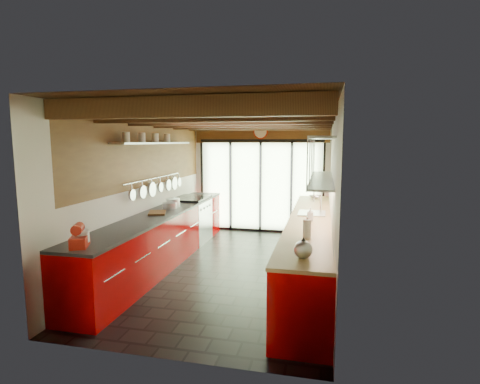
{
  "coord_description": "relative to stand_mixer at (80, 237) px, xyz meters",
  "views": [
    {
      "loc": [
        1.46,
        -5.93,
        2.13
      ],
      "look_at": [
        0.03,
        0.4,
        1.25
      ],
      "focal_mm": 28.0,
      "sensor_mm": 36.0,
      "label": 1
    }
  ],
  "objects": [
    {
      "name": "ground",
      "position": [
        1.27,
        2.24,
        -1.03
      ],
      "size": [
        5.5,
        5.5,
        0.0
      ],
      "primitive_type": "plane",
      "color": "black",
      "rests_on": "ground"
    },
    {
      "name": "room_shell",
      "position": [
        1.27,
        2.24,
        0.62
      ],
      "size": [
        5.5,
        5.5,
        5.5
      ],
      "color": "silver",
      "rests_on": "ground"
    },
    {
      "name": "ceiling_beams",
      "position": [
        1.27,
        2.62,
        1.43
      ],
      "size": [
        3.14,
        5.06,
        4.9
      ],
      "color": "#593316",
      "rests_on": "ground"
    },
    {
      "name": "glass_door",
      "position": [
        1.27,
        4.94,
        0.63
      ],
      "size": [
        2.95,
        0.1,
        2.9
      ],
      "color": "#C6EAAD",
      "rests_on": "ground"
    },
    {
      "name": "left_counter",
      "position": [
        -0.01,
        2.24,
        -0.57
      ],
      "size": [
        0.68,
        5.0,
        0.92
      ],
      "color": "#A90000",
      "rests_on": "ground"
    },
    {
      "name": "range_stove",
      "position": [
        -0.01,
        3.69,
        -0.56
      ],
      "size": [
        0.66,
        0.9,
        0.97
      ],
      "color": "silver",
      "rests_on": "ground"
    },
    {
      "name": "right_counter",
      "position": [
        2.54,
        2.24,
        -0.57
      ],
      "size": [
        0.68,
        5.0,
        0.92
      ],
      "color": "#A90000",
      "rests_on": "ground"
    },
    {
      "name": "sink_assembly",
      "position": [
        2.56,
        2.64,
        -0.07
      ],
      "size": [
        0.45,
        0.52,
        0.43
      ],
      "color": "silver",
      "rests_on": "right_counter"
    },
    {
      "name": "upper_cabinets_right",
      "position": [
        2.7,
        2.54,
        0.82
      ],
      "size": [
        0.34,
        3.0,
        3.0
      ],
      "color": "silver",
      "rests_on": "ground"
    },
    {
      "name": "left_wall_fixtures",
      "position": [
        -0.2,
        2.53,
        0.75
      ],
      "size": [
        0.28,
        2.6,
        0.96
      ],
      "color": "silver",
      "rests_on": "ground"
    },
    {
      "name": "stand_mixer",
      "position": [
        0.0,
        0.0,
        0.0
      ],
      "size": [
        0.29,
        0.35,
        0.28
      ],
      "color": "red",
      "rests_on": "left_counter"
    },
    {
      "name": "pot_large",
      "position": [
        0.0,
        2.73,
        -0.03
      ],
      "size": [
        0.32,
        0.32,
        0.16
      ],
      "primitive_type": "cylinder",
      "rotation": [
        0.0,
        0.0,
        -0.39
      ],
      "color": "silver",
      "rests_on": "left_counter"
    },
    {
      "name": "pot_small",
      "position": [
        0.0,
        2.58,
        -0.06
      ],
      "size": [
        0.3,
        0.3,
        0.1
      ],
      "primitive_type": "cylinder",
      "rotation": [
        0.0,
        0.0,
        0.15
      ],
      "color": "silver",
      "rests_on": "left_counter"
    },
    {
      "name": "cutting_board",
      "position": [
        0.0,
        2.04,
        -0.09
      ],
      "size": [
        0.39,
        0.45,
        0.03
      ],
      "primitive_type": "cube",
      "rotation": [
        0.0,
        0.0,
        0.36
      ],
      "color": "brown",
      "rests_on": "left_counter"
    },
    {
      "name": "kettle",
      "position": [
        2.54,
        0.15,
        -0.01
      ],
      "size": [
        0.24,
        0.27,
        0.23
      ],
      "color": "silver",
      "rests_on": "right_counter"
    },
    {
      "name": "paper_towel",
      "position": [
        2.54,
        0.97,
        0.01
      ],
      "size": [
        0.11,
        0.11,
        0.28
      ],
      "color": "white",
      "rests_on": "right_counter"
    },
    {
      "name": "soap_bottle",
      "position": [
        2.54,
        2.04,
        -0.01
      ],
      "size": [
        0.1,
        0.1,
        0.21
      ],
      "primitive_type": "imported",
      "rotation": [
        0.0,
        0.0,
        -0.04
      ],
      "color": "silver",
      "rests_on": "right_counter"
    },
    {
      "name": "bowl",
      "position": [
        2.54,
        4.45,
        -0.08
      ],
      "size": [
        0.28,
        0.28,
        0.05
      ],
      "primitive_type": "imported",
      "rotation": [
        0.0,
        0.0,
        0.32
      ],
      "color": "silver",
      "rests_on": "right_counter"
    }
  ]
}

